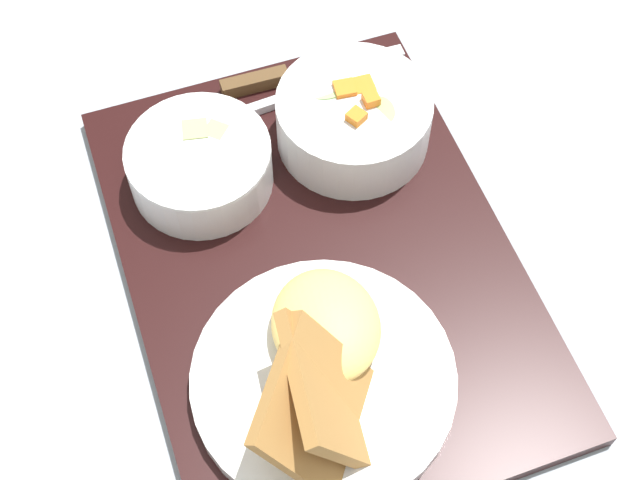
# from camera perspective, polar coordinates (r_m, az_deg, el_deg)

# --- Properties ---
(ground_plane) EXTENTS (4.00, 4.00, 0.00)m
(ground_plane) POSITION_cam_1_polar(r_m,az_deg,el_deg) (0.75, 0.00, -1.81)
(ground_plane) COLOR #99A3AD
(serving_tray) EXTENTS (0.45, 0.33, 0.02)m
(serving_tray) POSITION_cam_1_polar(r_m,az_deg,el_deg) (0.74, 0.00, -1.52)
(serving_tray) COLOR black
(serving_tray) RESTS_ON ground_plane
(bowl_salad) EXTENTS (0.14, 0.14, 0.06)m
(bowl_salad) POSITION_cam_1_polar(r_m,az_deg,el_deg) (0.78, 2.15, 7.86)
(bowl_salad) COLOR white
(bowl_salad) RESTS_ON serving_tray
(bowl_soup) EXTENTS (0.12, 0.12, 0.05)m
(bowl_soup) POSITION_cam_1_polar(r_m,az_deg,el_deg) (0.76, -7.71, 4.92)
(bowl_soup) COLOR white
(bowl_soup) RESTS_ON serving_tray
(plate_main) EXTENTS (0.20, 0.20, 0.09)m
(plate_main) POSITION_cam_1_polar(r_m,az_deg,el_deg) (0.67, 0.27, -8.33)
(plate_main) COLOR white
(plate_main) RESTS_ON serving_tray
(knife) EXTENTS (0.03, 0.18, 0.01)m
(knife) POSITION_cam_1_polar(r_m,az_deg,el_deg) (0.84, -2.59, 10.37)
(knife) COLOR silver
(knife) RESTS_ON serving_tray
(spoon) EXTENTS (0.03, 0.16, 0.01)m
(spoon) POSITION_cam_1_polar(r_m,az_deg,el_deg) (0.83, -1.41, 9.36)
(spoon) COLOR silver
(spoon) RESTS_ON serving_tray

